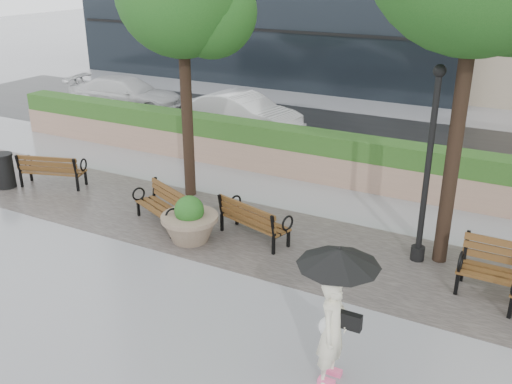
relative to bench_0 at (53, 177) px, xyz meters
The scene contains 13 objects.
ground 7.86m from the bench_0, 23.17° to the right, with size 100.00×100.00×0.00m, color gray.
cobble_strip 7.23m from the bench_0, ahead, with size 28.00×3.20×0.01m, color #383330.
hedge_wall 8.22m from the bench_0, 28.43° to the left, with size 24.00×0.80×1.35m.
asphalt_street 10.71m from the bench_0, 47.60° to the left, with size 40.00×7.00×0.00m, color black.
bench_0 is the anchor object (origin of this frame).
bench_1 4.11m from the bench_0, ahead, with size 1.73×1.24×0.87m.
bench_2 6.28m from the bench_0, ahead, with size 1.78×1.11×0.90m.
planter_left 5.17m from the bench_0, 10.57° to the right, with size 1.24×1.24×1.04m.
trash_bin 1.27m from the bench_0, 147.85° to the right, with size 0.54×0.54×0.90m, color black.
lamppost 9.80m from the bench_0, ahead, with size 0.28×0.28×3.97m.
car_left 8.19m from the bench_0, 115.99° to the left, with size 1.93×4.74×1.38m, color silver.
car_right 7.18m from the bench_0, 73.60° to the left, with size 1.49×4.29×1.41m, color silver.
pedestrian 10.15m from the bench_0, 21.31° to the right, with size 1.16×1.16×2.13m.
Camera 1 is at (4.37, -7.03, 5.71)m, focal length 40.00 mm.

